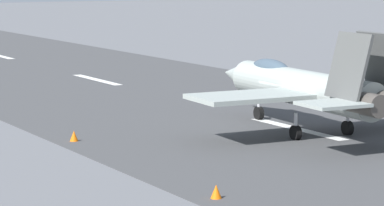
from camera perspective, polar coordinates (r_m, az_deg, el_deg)
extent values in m
plane|color=slate|center=(51.38, 5.89, -1.46)|extent=(400.00, 400.00, 0.00)
cube|color=#404142|center=(51.38, 5.89, -1.45)|extent=(240.00, 26.00, 0.02)
cube|color=white|center=(50.68, 6.48, -1.58)|extent=(8.00, 0.70, 0.00)
cube|color=white|center=(73.33, -5.87, 1.43)|extent=(8.00, 0.70, 0.00)
cylinder|color=#99A39D|center=(49.42, 6.86, 0.91)|extent=(12.12, 2.72, 1.93)
cone|color=#99A39D|center=(55.72, 2.71, 1.77)|extent=(2.88, 1.82, 1.64)
ellipsoid|color=#3F5160|center=(52.19, 4.84, 2.12)|extent=(3.67, 1.34, 1.10)
cylinder|color=#47423D|center=(44.11, 10.63, -0.04)|extent=(2.27, 1.24, 1.10)
cube|color=#99A39D|center=(46.59, 3.55, 0.39)|extent=(3.78, 6.01, 0.24)
cube|color=#99A39D|center=(50.84, 11.12, 0.90)|extent=(3.78, 6.01, 0.24)
cube|color=#99A39D|center=(43.01, 8.66, -0.07)|extent=(2.58, 2.95, 0.16)
cube|color=#4E4F4E|center=(44.43, 9.61, 2.25)|extent=(2.66, 1.12, 3.14)
cube|color=#4E4F4E|center=(45.51, 11.45, 2.34)|extent=(2.66, 1.12, 3.14)
cylinder|color=silver|center=(53.54, 4.13, -0.29)|extent=(0.18, 0.18, 1.40)
cylinder|color=black|center=(53.59, 4.13, -0.63)|extent=(0.78, 0.35, 0.76)
cylinder|color=silver|center=(47.31, 6.39, -1.44)|extent=(0.18, 0.18, 1.40)
cylinder|color=black|center=(47.36, 6.38, -1.83)|extent=(0.78, 0.35, 0.76)
cylinder|color=silver|center=(49.09, 9.54, -1.16)|extent=(0.18, 0.18, 1.40)
cylinder|color=black|center=(49.14, 9.53, -1.53)|extent=(0.78, 0.35, 0.76)
cube|color=#1E2338|center=(68.85, 4.67, 1.38)|extent=(0.24, 0.36, 0.92)
cube|color=yellow|center=(68.78, 4.67, 1.95)|extent=(0.51, 0.42, 0.63)
sphere|color=tan|center=(68.73, 4.68, 2.34)|extent=(0.22, 0.22, 0.22)
cylinder|color=yellow|center=(68.62, 4.88, 1.90)|extent=(0.10, 0.10, 0.59)
cylinder|color=yellow|center=(68.94, 4.47, 1.93)|extent=(0.10, 0.10, 0.59)
cone|color=orange|center=(35.11, 1.50, -5.47)|extent=(0.44, 0.44, 0.55)
cone|color=orange|center=(47.07, -7.26, -2.03)|extent=(0.44, 0.44, 0.55)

